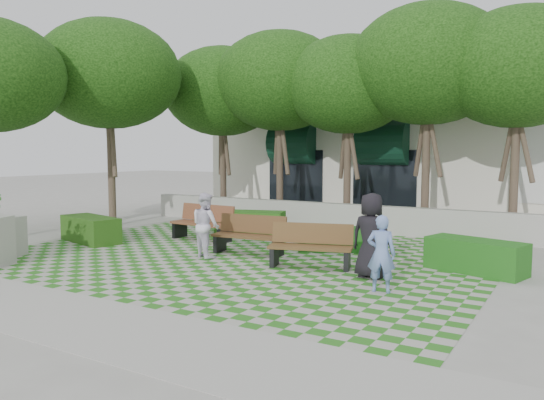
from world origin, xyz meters
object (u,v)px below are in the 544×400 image
Objects in this scene: bench_east at (311,247)px; hedge_midright at (333,239)px; hedge_west at (91,229)px; person_blue at (381,254)px; bench_west at (203,223)px; person_white at (206,225)px; person_dark at (371,236)px; bench_mid at (250,235)px; hedge_east at (476,256)px; hedge_midleft at (250,223)px.

hedge_midright is (-0.41, 2.12, -0.16)m from bench_east.
person_blue is at bearing -6.06° from hedge_west.
hedge_west is at bearing -160.03° from hedge_midright.
person_white reaches higher than bench_west.
person_dark is at bearing -14.75° from bench_west.
bench_east is 1.63m from person_dark.
bench_mid is 0.96× the size of bench_west.
person_blue reaches higher than bench_east.
hedge_west is at bearing -138.65° from bench_west.
bench_east reaches higher than hedge_east.
person_white is (-6.12, -1.67, 0.45)m from hedge_east.
person_blue is 0.82× the size of person_dark.
bench_east is 1.11× the size of hedge_midright.
bench_west is 1.39× the size of person_blue.
person_blue is 1.13m from person_dark.
person_dark is at bearing -157.08° from person_white.
bench_west reaches higher than bench_mid.
bench_mid is 0.94× the size of hedge_east.
hedge_midleft is 3.77m from person_white.
hedge_midright is (4.05, 0.41, -0.19)m from bench_west.
person_blue reaches higher than hedge_west.
hedge_midleft is at bearing -30.05° from person_dark.
hedge_east is at bearing -133.22° from person_dark.
person_blue is (-1.23, -2.64, 0.37)m from hedge_east.
person_blue is (9.15, -0.97, 0.36)m from hedge_west.
hedge_east is 6.36m from person_white.
person_dark reaches higher than bench_mid.
hedge_west is at bearing 3.80° from person_dark.
person_blue is (4.18, -1.87, 0.25)m from bench_mid.
bench_mid is at bearing -171.94° from hedge_east.
bench_west is 1.14× the size of person_dark.
hedge_midleft is at bearing 122.58° from bench_east.
hedge_west is (-10.38, -1.67, 0.01)m from hedge_east.
hedge_east is at bearing 9.12° from hedge_west.
hedge_west is 1.46× the size of person_blue.
bench_west reaches higher than hedge_west.
bench_mid is 5.05m from hedge_west.
hedge_midright is 1.00× the size of person_dark.
bench_east is 0.93× the size of hedge_west.
person_blue is (2.11, -1.26, 0.26)m from bench_east.
bench_east is 1.11× the size of person_dark.
person_dark is (-0.56, 0.97, 0.16)m from person_blue.
person_dark is (6.01, -2.00, 0.39)m from bench_west.
hedge_east is at bearing 1.21° from bench_west.
hedge_west is at bearing -131.89° from hedge_midleft.
person_white is (1.67, -2.00, 0.31)m from bench_west.
hedge_east is (3.33, 1.38, -0.12)m from bench_east.
hedge_east is 1.27× the size of person_white.
person_white is at bearing -134.60° from hedge_midright.
person_dark is (8.59, -0.00, 0.52)m from hedge_west.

